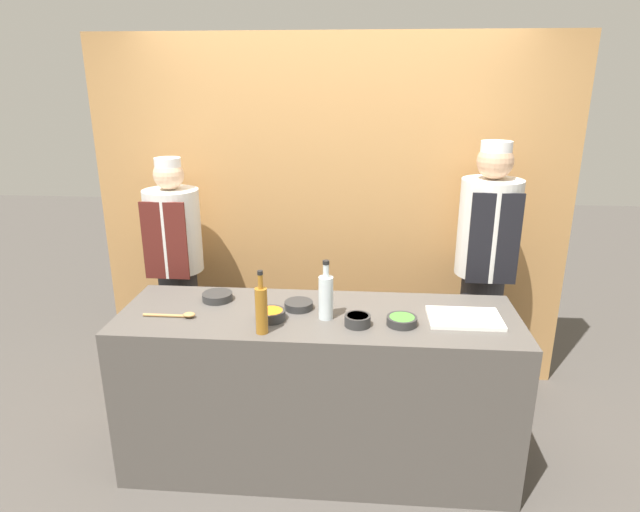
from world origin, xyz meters
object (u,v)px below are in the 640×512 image
cutting_board (464,318)px  chef_right (484,270)px  sauce_bowl_orange (271,314)px  sauce_bowl_purple (299,305)px  sauce_bowl_green (402,320)px  bottle_clear (326,296)px  chef_left (177,271)px  bottle_amber (261,309)px  sauce_bowl_brown (358,320)px  wooden_spoon (178,315)px  sauce_bowl_red (217,296)px

cutting_board → chef_right: size_ratio=0.21×
sauce_bowl_orange → cutting_board: (1.00, 0.07, -0.02)m
sauce_bowl_purple → cutting_board: (0.87, -0.07, -0.01)m
sauce_bowl_green → bottle_clear: (-0.39, 0.05, 0.10)m
chef_left → sauce_bowl_purple: bearing=-34.7°
bottle_amber → chef_right: bearing=36.2°
sauce_bowl_green → chef_right: 0.96m
chef_right → sauce_bowl_brown: bearing=-134.6°
bottle_amber → sauce_bowl_brown: bearing=14.3°
wooden_spoon → bottle_amber: bearing=-16.5°
sauce_bowl_green → cutting_board: 0.34m
sauce_bowl_brown → bottle_amber: 0.49m
sauce_bowl_red → chef_left: chef_left is taller
sauce_bowl_purple → bottle_amber: 0.35m
bottle_amber → bottle_clear: (0.30, 0.19, -0.00)m
sauce_bowl_green → chef_right: (0.57, 0.78, 0.01)m
sauce_bowl_orange → sauce_bowl_green: size_ratio=0.98×
sauce_bowl_purple → wooden_spoon: sauce_bowl_purple is taller
sauce_bowl_purple → sauce_bowl_green: sauce_bowl_green is taller
sauce_bowl_red → wooden_spoon: size_ratio=0.60×
chef_left → wooden_spoon: bearing=-70.5°
sauce_bowl_green → chef_right: chef_right is taller
sauce_bowl_purple → chef_right: size_ratio=0.09×
sauce_bowl_purple → sauce_bowl_green: bearing=-16.2°
sauce_bowl_red → sauce_bowl_purple: (0.47, -0.08, -0.00)m
sauce_bowl_purple → sauce_bowl_green: size_ratio=1.00×
bottle_amber → sauce_bowl_green: bearing=11.9°
sauce_bowl_purple → chef_left: bearing=145.3°
sauce_bowl_orange → cutting_board: size_ratio=0.41×
sauce_bowl_purple → sauce_bowl_brown: size_ratio=1.17×
sauce_bowl_red → sauce_bowl_orange: 0.41m
sauce_bowl_red → sauce_bowl_brown: sauce_bowl_brown is taller
sauce_bowl_brown → chef_left: 1.46m
sauce_bowl_red → bottle_clear: bearing=-16.8°
sauce_bowl_purple → cutting_board: bearing=-4.9°
wooden_spoon → chef_right: chef_right is taller
chef_left → chef_right: (2.01, -0.00, 0.07)m
sauce_bowl_red → bottle_amber: 0.51m
sauce_bowl_red → sauce_bowl_brown: size_ratio=1.27×
sauce_bowl_brown → chef_right: (0.79, 0.80, 0.01)m
sauce_bowl_red → sauce_bowl_orange: bearing=-33.7°
sauce_bowl_green → chef_right: bearing=53.8°
cutting_board → bottle_amber: (-1.02, -0.23, 0.12)m
cutting_board → chef_left: bearing=158.6°
sauce_bowl_brown → sauce_bowl_green: (0.22, 0.03, -0.01)m
sauce_bowl_brown → bottle_clear: bottle_clear is taller
sauce_bowl_purple → cutting_board: size_ratio=0.41×
cutting_board → sauce_bowl_red: bearing=173.4°
bottle_clear → cutting_board: bearing=2.8°
sauce_bowl_orange → bottle_amber: bearing=-96.3°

